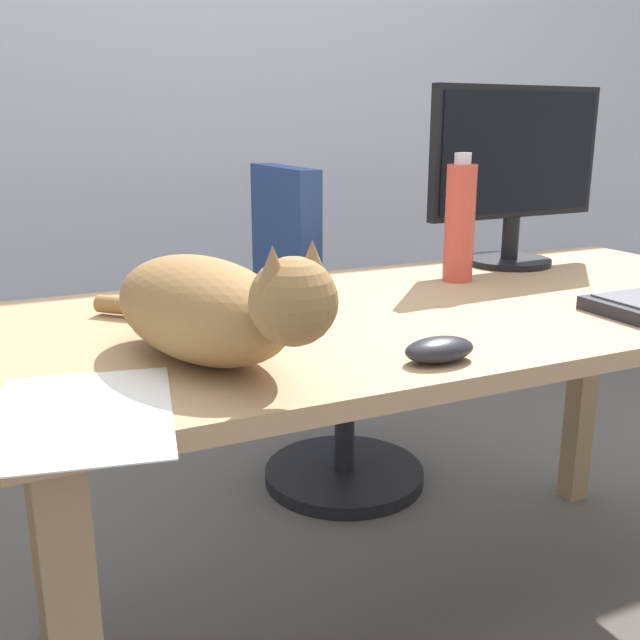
% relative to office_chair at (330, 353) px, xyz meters
% --- Properties ---
extents(ground_plane, '(8.00, 8.00, 0.00)m').
position_rel_office_chair_xyz_m(ground_plane, '(-0.11, -0.68, -0.42)').
color(ground_plane, '#59544F').
extents(back_wall, '(6.00, 0.04, 2.60)m').
position_rel_office_chair_xyz_m(back_wall, '(-0.11, 0.89, 0.88)').
color(back_wall, silver).
rests_on(back_wall, ground_plane).
extents(desk, '(1.56, 0.74, 0.73)m').
position_rel_office_chair_xyz_m(desk, '(-0.11, -0.68, 0.21)').
color(desk, tan).
rests_on(desk, ground_plane).
extents(office_chair, '(0.48, 0.48, 0.95)m').
position_rel_office_chair_xyz_m(office_chair, '(0.00, 0.00, 0.00)').
color(office_chair, black).
rests_on(office_chair, ground_plane).
extents(monitor, '(0.48, 0.20, 0.41)m').
position_rel_office_chair_xyz_m(monitor, '(0.28, -0.42, 0.54)').
color(monitor, black).
rests_on(monitor, desk).
extents(cat, '(0.27, 0.60, 0.20)m').
position_rel_office_chair_xyz_m(cat, '(-0.59, -0.84, 0.39)').
color(cat, olive).
rests_on(cat, desk).
extents(computer_mouse, '(0.11, 0.06, 0.04)m').
position_rel_office_chair_xyz_m(computer_mouse, '(-0.30, -0.97, 0.33)').
color(computer_mouse, '#232328').
rests_on(computer_mouse, desk).
extents(paper_sheet, '(0.26, 0.33, 0.00)m').
position_rel_office_chair_xyz_m(paper_sheet, '(-0.79, -0.96, 0.31)').
color(paper_sheet, white).
rests_on(paper_sheet, desk).
extents(water_bottle, '(0.06, 0.06, 0.27)m').
position_rel_office_chair_xyz_m(water_bottle, '(0.05, -0.52, 0.44)').
color(water_bottle, '#D84C3D').
rests_on(water_bottle, desk).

